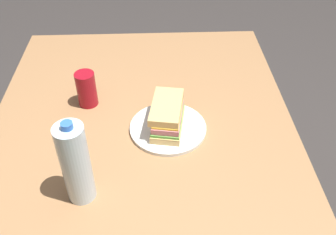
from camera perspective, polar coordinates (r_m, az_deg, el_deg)
name	(u,v)px	position (r m, az deg, el deg)	size (l,w,h in m)	color
dining_table	(143,176)	(1.20, -3.72, -8.69)	(1.49, 0.98, 0.76)	#9E7047
paper_plate	(168,128)	(1.21, 0.00, -1.58)	(0.24, 0.24, 0.01)	white
sandwich	(168,116)	(1.18, -0.07, 0.23)	(0.20, 0.12, 0.08)	#DBB26B
soda_can_red	(86,89)	(1.30, -12.11, 4.19)	(0.07, 0.07, 0.12)	maroon
water_bottle_spare	(76,164)	(0.97, -13.66, -6.74)	(0.07, 0.07, 0.26)	silver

